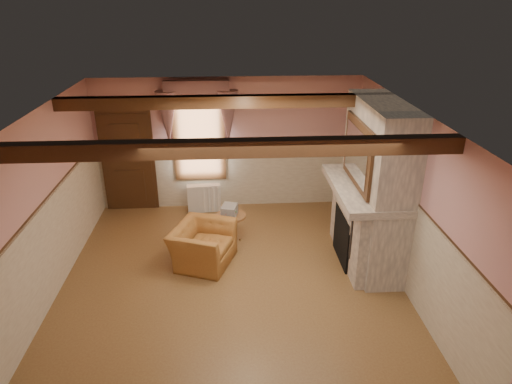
{
  "coord_description": "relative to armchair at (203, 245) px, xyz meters",
  "views": [
    {
      "loc": [
        0.01,
        -6.19,
        4.36
      ],
      "look_at": [
        0.45,
        0.8,
        1.25
      ],
      "focal_mm": 32.0,
      "sensor_mm": 36.0,
      "label": 1
    }
  ],
  "objects": [
    {
      "name": "door",
      "position": [
        -1.62,
        2.28,
        0.71
      ],
      "size": [
        1.1,
        0.1,
        2.1
      ],
      "primitive_type": "cube",
      "color": "black",
      "rests_on": "floor"
    },
    {
      "name": "side_table",
      "position": [
        0.5,
        0.72,
        -0.07
      ],
      "size": [
        0.64,
        0.64,
        0.55
      ],
      "primitive_type": "cylinder",
      "rotation": [
        0.0,
        0.0,
        -0.14
      ],
      "color": "brown",
      "rests_on": "floor"
    },
    {
      "name": "ceiling_beam_front",
      "position": [
        0.48,
        -1.86,
        2.36
      ],
      "size": [
        5.5,
        0.18,
        0.2
      ],
      "primitive_type": "cube",
      "color": "black",
      "rests_on": "ceiling"
    },
    {
      "name": "jar_yellow",
      "position": [
        2.73,
        -0.32,
        1.14
      ],
      "size": [
        0.06,
        0.06,
        0.12
      ],
      "primitive_type": "cylinder",
      "color": "gold",
      "rests_on": "mantel"
    },
    {
      "name": "firebox",
      "position": [
        2.48,
        -0.06,
        0.11
      ],
      "size": [
        0.2,
        0.95,
        0.9
      ],
      "primitive_type": "cube",
      "color": "black",
      "rests_on": "floor"
    },
    {
      "name": "wall_front",
      "position": [
        0.48,
        -3.66,
        1.06
      ],
      "size": [
        5.5,
        0.02,
        2.8
      ],
      "primitive_type": "cube",
      "color": "tan",
      "rests_on": "floor"
    },
    {
      "name": "floor",
      "position": [
        0.48,
        -0.66,
        -0.34
      ],
      "size": [
        5.5,
        6.0,
        0.01
      ],
      "primitive_type": "cube",
      "color": "brown",
      "rests_on": "ground"
    },
    {
      "name": "bowl",
      "position": [
        2.73,
        -0.05,
        1.12
      ],
      "size": [
        0.38,
        0.38,
        0.09
      ],
      "primitive_type": "imported",
      "color": "brown",
      "rests_on": "mantel"
    },
    {
      "name": "radiator",
      "position": [
        -0.06,
        2.04,
        -0.04
      ],
      "size": [
        0.71,
        0.24,
        0.6
      ],
      "primitive_type": "cube",
      "rotation": [
        0.0,
        0.0,
        0.09
      ],
      "color": "silver",
      "rests_on": "floor"
    },
    {
      "name": "wainscot",
      "position": [
        0.48,
        -0.66,
        0.41
      ],
      "size": [
        5.5,
        6.0,
        1.5
      ],
      "primitive_type": null,
      "color": "beige",
      "rests_on": "floor"
    },
    {
      "name": "fireplace",
      "position": [
        2.91,
        -0.06,
        1.06
      ],
      "size": [
        0.85,
        2.0,
        2.8
      ],
      "primitive_type": "cube",
      "color": "gray",
      "rests_on": "floor"
    },
    {
      "name": "ceiling_beam_back",
      "position": [
        0.48,
        0.54,
        2.36
      ],
      "size": [
        5.5,
        0.18,
        0.2
      ],
      "primitive_type": "cube",
      "color": "black",
      "rests_on": "ceiling"
    },
    {
      "name": "wall_right",
      "position": [
        3.23,
        -0.66,
        1.06
      ],
      "size": [
        0.02,
        6.0,
        2.8
      ],
      "primitive_type": "cube",
      "color": "tan",
      "rests_on": "floor"
    },
    {
      "name": "oil_lamp",
      "position": [
        2.73,
        0.33,
        1.22
      ],
      "size": [
        0.11,
        0.11,
        0.28
      ],
      "primitive_type": "cylinder",
      "color": "#B48832",
      "rests_on": "mantel"
    },
    {
      "name": "armchair",
      "position": [
        0.0,
        0.0,
        0.0
      ],
      "size": [
        1.23,
        1.31,
        0.69
      ],
      "primitive_type": "imported",
      "rotation": [
        0.0,
        0.0,
        1.22
      ],
      "color": "#9E662D",
      "rests_on": "floor"
    },
    {
      "name": "window",
      "position": [
        -0.12,
        2.31,
        1.31
      ],
      "size": [
        1.06,
        0.08,
        2.02
      ],
      "primitive_type": "cube",
      "color": "white",
      "rests_on": "wall_back"
    },
    {
      "name": "book_stack",
      "position": [
        0.48,
        0.69,
        0.31
      ],
      "size": [
        0.33,
        0.37,
        0.2
      ],
      "primitive_type": "cube",
      "rotation": [
        0.0,
        0.0,
        -0.25
      ],
      "color": "#B7AD8C",
      "rests_on": "side_table"
    },
    {
      "name": "wall_left",
      "position": [
        -2.27,
        -0.66,
        1.06
      ],
      "size": [
        0.02,
        6.0,
        2.8
      ],
      "primitive_type": "cube",
      "color": "tan",
      "rests_on": "floor"
    },
    {
      "name": "ceiling",
      "position": [
        0.48,
        -0.66,
        2.46
      ],
      "size": [
        5.5,
        6.0,
        0.01
      ],
      "primitive_type": "cube",
      "color": "silver",
      "rests_on": "wall_back"
    },
    {
      "name": "candle_red",
      "position": [
        2.73,
        -0.45,
        1.16
      ],
      "size": [
        0.06,
        0.06,
        0.16
      ],
      "primitive_type": "cylinder",
      "color": "#AB151A",
      "rests_on": "mantel"
    },
    {
      "name": "wall_back",
      "position": [
        0.48,
        2.34,
        1.06
      ],
      "size": [
        5.5,
        0.02,
        2.8
      ],
      "primitive_type": "cube",
      "color": "tan",
      "rests_on": "floor"
    },
    {
      "name": "mantel",
      "position": [
        2.73,
        -0.06,
        1.02
      ],
      "size": [
        1.05,
        2.05,
        0.12
      ],
      "primitive_type": "cube",
      "color": "gray",
      "rests_on": "fireplace"
    },
    {
      "name": "overmantel_mirror",
      "position": [
        2.54,
        -0.06,
        1.63
      ],
      "size": [
        0.06,
        1.44,
        1.04
      ],
      "primitive_type": "cube",
      "color": "silver",
      "rests_on": "fireplace"
    },
    {
      "name": "window_drapes",
      "position": [
        -0.12,
        2.22,
        1.91
      ],
      "size": [
        1.3,
        0.14,
        1.4
      ],
      "primitive_type": "cube",
      "color": "gray",
      "rests_on": "wall_back"
    },
    {
      "name": "mantel_clock",
      "position": [
        2.73,
        0.61,
        1.18
      ],
      "size": [
        0.14,
        0.24,
        0.2
      ],
      "primitive_type": "cube",
      "color": "black",
      "rests_on": "mantel"
    },
    {
      "name": "chair_rail",
      "position": [
        0.48,
        -0.66,
        1.16
      ],
      "size": [
        5.5,
        6.0,
        0.08
      ],
      "primitive_type": null,
      "color": "black",
      "rests_on": "wainscot"
    }
  ]
}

